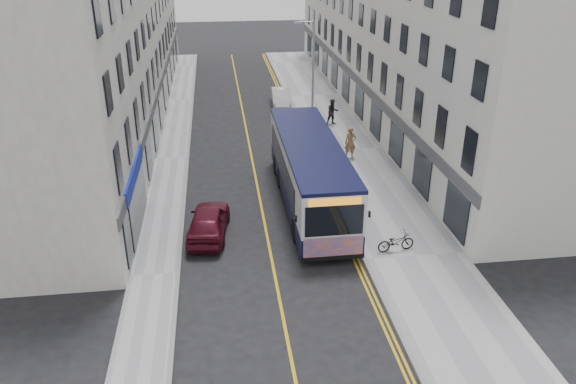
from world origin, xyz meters
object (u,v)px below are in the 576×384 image
object	(u,v)px
car_maroon	(208,221)
streetlamp	(312,78)
car_white	(281,97)
pedestrian_far	(333,112)
city_bus	(310,171)
pedestrian_near	(350,143)
bicycle	(396,242)

from	to	relation	value
car_maroon	streetlamp	bearing A→B (deg)	-112.69
streetlamp	car_maroon	distance (m)	14.29
car_white	pedestrian_far	bearing A→B (deg)	-57.92
streetlamp	pedestrian_far	xyz separation A→B (m)	(2.16, 3.23, -3.34)
city_bus	pedestrian_near	size ratio (longest dim) A/B	6.06
pedestrian_near	car_white	size ratio (longest dim) A/B	0.48
bicycle	car_white	bearing A→B (deg)	-1.41
bicycle	pedestrian_near	bearing A→B (deg)	-9.81
pedestrian_far	car_maroon	xyz separation A→B (m)	(-9.03, -15.22, -0.31)
bicycle	car_maroon	distance (m)	8.65
city_bus	car_white	world-z (taller)	city_bus
bicycle	pedestrian_far	xyz separation A→B (m)	(0.82, 17.94, 0.48)
pedestrian_near	pedestrian_far	distance (m)	6.74
streetlamp	car_white	distance (m)	9.64
streetlamp	bicycle	bearing A→B (deg)	-84.81
streetlamp	city_bus	xyz separation A→B (m)	(-1.65, -9.45, -2.47)
streetlamp	pedestrian_near	xyz separation A→B (m)	(1.89, -3.51, -3.27)
pedestrian_near	pedestrian_far	size ratio (longest dim) A/B	1.07
pedestrian_near	streetlamp	bearing A→B (deg)	120.32
bicycle	car_white	world-z (taller)	car_white
city_bus	pedestrian_near	bearing A→B (deg)	59.27
bicycle	pedestrian_near	xyz separation A→B (m)	(0.55, 11.20, 0.55)
streetlamp	car_white	bearing A→B (deg)	96.25
streetlamp	city_bus	bearing A→B (deg)	-99.90
pedestrian_near	bicycle	bearing A→B (deg)	-90.76
pedestrian_near	car_maroon	world-z (taller)	pedestrian_near
pedestrian_far	car_maroon	world-z (taller)	pedestrian_far
streetlamp	car_white	xyz separation A→B (m)	(-0.97, 8.85, -3.70)
city_bus	car_maroon	distance (m)	5.92
pedestrian_near	pedestrian_far	xyz separation A→B (m)	(0.27, 6.74, -0.07)
pedestrian_far	car_maroon	size ratio (longest dim) A/B	0.43
bicycle	car_maroon	size ratio (longest dim) A/B	0.39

